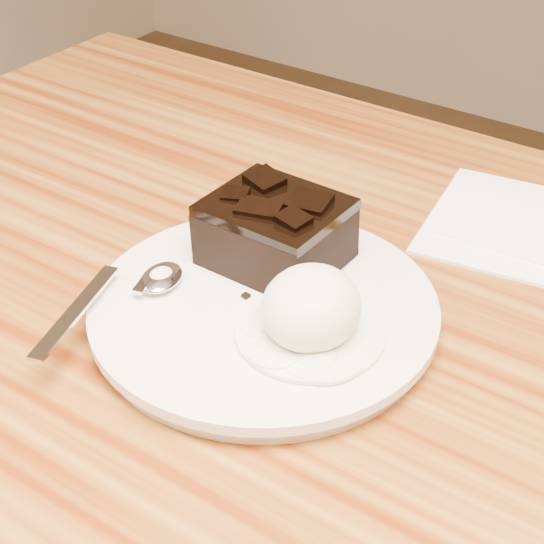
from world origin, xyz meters
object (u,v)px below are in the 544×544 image
Objects in this scene: brownie at (275,236)px; spoon at (161,279)px; napkin at (524,227)px; plate at (264,314)px; ice_cream_scoop at (311,308)px.

brownie reaches higher than spoon.
spoon is 1.06× the size of napkin.
plate is 0.06m from brownie.
brownie is 0.58× the size of spoon.
plate is 0.06m from ice_cream_scoop.
spoon is (-0.12, -0.01, -0.02)m from ice_cream_scoop.
ice_cream_scoop is (0.05, -0.01, 0.03)m from plate.
ice_cream_scoop is at bearing -14.27° from plate.
plate is 0.25m from napkin.
ice_cream_scoop is 0.25m from napkin.
plate reaches higher than napkin.
plate is at bearing -114.40° from napkin.
ice_cream_scoop is 0.12m from spoon.
napkin is (0.17, 0.25, -0.02)m from spoon.
spoon is at bearing -173.77° from ice_cream_scoop.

